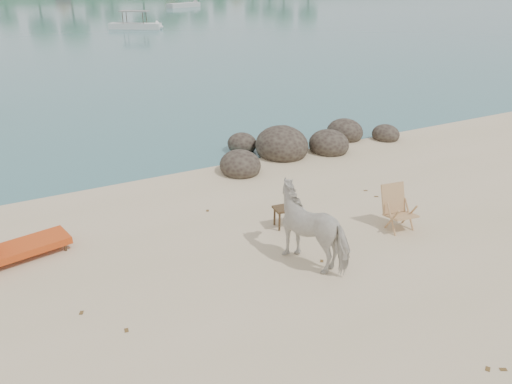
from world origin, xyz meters
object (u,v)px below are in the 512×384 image
Objects in this scene: cow at (315,227)px; lounge_chair at (24,244)px; boulders at (299,145)px; side_table at (287,218)px; deck_chair at (401,211)px.

cow is 5.45m from lounge_chair.
boulders is 4.85m from side_table.
deck_chair reaches higher than lounge_chair.
side_table is (-2.80, -3.95, 0.01)m from boulders.
cow reaches higher than lounge_chair.
cow is (-3.05, -5.32, 0.50)m from boulders.
side_table is 0.60× the size of deck_chair.
cow is 0.85× the size of lounge_chair.
lounge_chair is 7.45m from deck_chair.
cow is at bearing -92.72° from side_table.
boulders is 3.21× the size of lounge_chair.
lounge_chair is at bearing -52.11° from cow.
lounge_chair is (-4.75, 2.64, -0.41)m from cow.
deck_chair is at bearing -31.14° from lounge_chair.
lounge_chair is (-4.99, 1.28, 0.07)m from side_table.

